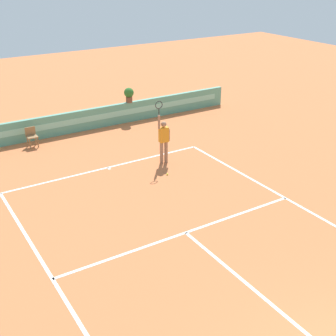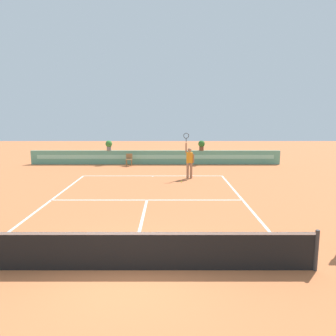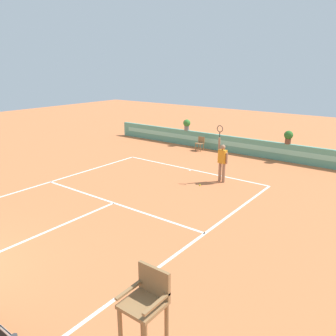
% 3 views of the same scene
% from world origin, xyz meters
% --- Properties ---
extents(ground_plane, '(60.00, 60.00, 0.00)m').
position_xyz_m(ground_plane, '(0.00, 6.00, 0.00)').
color(ground_plane, '#C66B3D').
extents(court_lines, '(8.32, 11.94, 0.01)m').
position_xyz_m(court_lines, '(0.00, 6.72, 0.00)').
color(court_lines, white).
rests_on(court_lines, ground).
extents(back_wall_barrier, '(18.00, 0.21, 1.00)m').
position_xyz_m(back_wall_barrier, '(0.00, 16.39, 0.50)').
color(back_wall_barrier, '#599E84').
rests_on(back_wall_barrier, ground).
extents(umpire_chair, '(0.60, 0.60, 2.14)m').
position_xyz_m(umpire_chair, '(6.10, 1.26, 1.34)').
color(umpire_chair, olive).
rests_on(umpire_chair, ground).
extents(ball_kid_chair, '(0.44, 0.44, 0.85)m').
position_xyz_m(ball_kid_chair, '(-1.83, 15.66, 0.48)').
color(ball_kid_chair, olive).
rests_on(ball_kid_chair, ground).
extents(tennis_player, '(0.62, 0.25, 2.58)m').
position_xyz_m(tennis_player, '(2.12, 11.14, 1.05)').
color(tennis_player, '#9E7051').
rests_on(tennis_player, ground).
extents(tennis_ball_near_baseline, '(0.07, 0.07, 0.07)m').
position_xyz_m(tennis_ball_near_baseline, '(1.63, 10.08, 0.03)').
color(tennis_ball_near_baseline, '#CCE033').
rests_on(tennis_ball_near_baseline, ground).
extents(potted_plant_left, '(0.48, 0.48, 0.72)m').
position_xyz_m(potted_plant_left, '(-3.35, 16.39, 1.41)').
color(potted_plant_left, gray).
rests_on(potted_plant_left, back_wall_barrier).
extents(potted_plant_right, '(0.48, 0.48, 0.72)m').
position_xyz_m(potted_plant_right, '(3.32, 16.39, 1.41)').
color(potted_plant_right, brown).
rests_on(potted_plant_right, back_wall_barrier).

